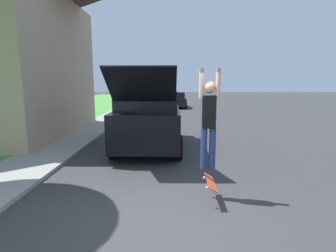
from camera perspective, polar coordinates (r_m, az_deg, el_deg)
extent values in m
plane|color=#333335|center=(4.67, -3.96, -20.29)|extent=(120.00, 120.00, 0.00)
cube|color=gray|center=(11.02, -20.35, -3.00)|extent=(1.80, 80.00, 0.10)
cube|color=black|center=(9.27, -4.01, 0.63)|extent=(2.03, 4.60, 1.12)
cube|color=black|center=(9.29, -4.01, 5.98)|extent=(1.87, 3.59, 0.60)
cylinder|color=black|center=(10.87, -8.50, -0.92)|extent=(0.24, 0.75, 0.75)
cylinder|color=black|center=(10.74, 1.84, -0.96)|extent=(0.24, 0.75, 0.75)
cylinder|color=black|center=(8.13, -11.69, -4.54)|extent=(0.24, 0.75, 0.75)
cylinder|color=black|center=(7.95, 2.25, -4.68)|extent=(0.24, 0.75, 0.75)
cube|color=black|center=(6.82, -5.76, 8.84)|extent=(1.79, 1.29, 0.92)
cube|color=black|center=(24.55, 1.65, 5.39)|extent=(1.82, 4.01, 0.71)
cube|color=black|center=(24.41, 1.66, 6.80)|extent=(1.60, 2.08, 0.52)
cylinder|color=black|center=(25.77, -0.36, 4.99)|extent=(0.20, 0.61, 0.61)
cylinder|color=black|center=(25.79, 3.57, 4.98)|extent=(0.20, 0.61, 0.61)
cylinder|color=black|center=(23.37, -0.47, 4.53)|extent=(0.20, 0.61, 0.61)
cylinder|color=black|center=(23.40, 3.86, 4.52)|extent=(0.20, 0.61, 0.61)
cylinder|color=navy|center=(5.26, 7.78, -4.84)|extent=(0.13, 0.13, 0.82)
cylinder|color=navy|center=(5.28, 9.62, -4.83)|extent=(0.13, 0.13, 0.82)
cube|color=black|center=(5.14, 8.91, 3.05)|extent=(0.25, 0.20, 0.63)
sphere|color=tan|center=(5.11, 9.04, 8.29)|extent=(0.23, 0.23, 0.23)
cylinder|color=tan|center=(5.09, 7.26, 9.18)|extent=(0.09, 0.09, 0.56)
cylinder|color=tan|center=(5.13, 10.86, 9.09)|extent=(0.09, 0.09, 0.56)
cube|color=#B73D23|center=(5.26, 9.29, -11.96)|extent=(0.19, 0.76, 0.13)
cylinder|color=silver|center=(5.47, 7.83, -11.11)|extent=(0.03, 0.06, 0.06)
cylinder|color=silver|center=(5.52, 9.37, -11.94)|extent=(0.03, 0.06, 0.06)
cylinder|color=silver|center=(5.04, 8.41, -13.12)|extent=(0.03, 0.06, 0.06)
cylinder|color=silver|center=(5.10, 10.10, -14.00)|extent=(0.03, 0.06, 0.06)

